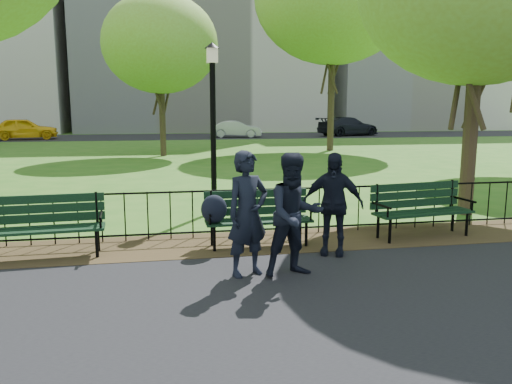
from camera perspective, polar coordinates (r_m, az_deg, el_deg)
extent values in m
plane|color=#2D641A|center=(7.58, 4.46, -8.69)|extent=(120.00, 120.00, 0.00)
cube|color=#332715|center=(8.98, 2.00, -5.66)|extent=(60.00, 1.60, 0.01)
cube|color=black|center=(42.06, -7.92, 6.31)|extent=(70.00, 9.00, 0.01)
cylinder|color=black|center=(9.27, 1.36, 0.31)|extent=(24.00, 0.04, 0.04)
cylinder|color=black|center=(9.42, 1.34, -4.25)|extent=(24.00, 0.04, 0.04)
cylinder|color=black|center=(9.35, 1.35, -2.29)|extent=(0.02, 0.02, 0.90)
cube|color=beige|center=(62.36, 17.13, 18.10)|extent=(20.00, 15.00, 24.00)
cube|color=black|center=(8.58, 0.34, -3.32)|extent=(1.84, 0.52, 0.04)
cube|color=black|center=(8.76, -0.01, -0.70)|extent=(1.83, 0.07, 0.46)
cylinder|color=black|center=(8.34, -4.78, -5.36)|extent=(0.05, 0.05, 0.46)
cylinder|color=black|center=(8.66, 5.75, -4.81)|extent=(0.05, 0.05, 0.46)
cylinder|color=black|center=(8.69, -5.06, -4.74)|extent=(0.05, 0.05, 0.46)
cylinder|color=black|center=(9.00, 5.07, -4.25)|extent=(0.05, 0.05, 0.46)
cylinder|color=black|center=(8.41, -5.44, -2.35)|extent=(0.05, 0.57, 0.04)
cylinder|color=black|center=(8.75, 5.89, -1.88)|extent=(0.05, 0.57, 0.04)
ellipsoid|color=black|center=(8.31, -4.82, -1.96)|extent=(0.44, 0.31, 0.48)
cube|color=black|center=(8.58, -23.27, -3.99)|extent=(1.94, 0.64, 0.04)
cube|color=black|center=(8.78, -23.16, -1.26)|extent=(1.90, 0.18, 0.48)
cylinder|color=black|center=(8.37, -17.74, -5.68)|extent=(0.05, 0.05, 0.48)
cylinder|color=black|center=(8.74, -17.61, -5.03)|extent=(0.05, 0.05, 0.48)
cylinder|color=black|center=(8.45, -17.32, -2.52)|extent=(0.09, 0.59, 0.04)
cube|color=black|center=(9.66, 18.60, -2.25)|extent=(1.96, 0.77, 0.04)
cube|color=black|center=(9.81, 17.75, 0.15)|extent=(1.90, 0.30, 0.48)
cylinder|color=black|center=(9.09, 15.05, -4.34)|extent=(0.05, 0.05, 0.48)
cylinder|color=black|center=(10.08, 22.95, -3.41)|extent=(0.05, 0.05, 0.48)
cylinder|color=black|center=(9.40, 13.77, -3.83)|extent=(0.05, 0.05, 0.48)
cylinder|color=black|center=(10.36, 21.56, -2.99)|extent=(0.05, 0.05, 0.48)
cylinder|color=black|center=(9.11, 14.12, -1.50)|extent=(0.12, 0.59, 0.04)
cylinder|color=black|center=(10.19, 22.72, -0.80)|extent=(0.12, 0.59, 0.04)
cylinder|color=black|center=(11.54, -4.79, -1.87)|extent=(0.30, 0.30, 0.17)
cylinder|color=black|center=(11.33, -4.90, 6.16)|extent=(0.13, 0.13, 3.40)
cube|color=beige|center=(11.37, -5.04, 15.29)|extent=(0.23, 0.23, 0.32)
cone|color=black|center=(11.39, -5.05, 16.36)|extent=(0.34, 0.34, 0.13)
cylinder|color=#2D2116|center=(12.08, 23.22, 4.91)|extent=(0.33, 0.33, 3.10)
cylinder|color=#2D2116|center=(25.29, -10.63, 7.83)|extent=(0.31, 0.31, 3.32)
ellipsoid|color=olive|center=(25.46, -10.90, 16.30)|extent=(5.59, 5.59, 4.75)
cylinder|color=#2D2116|center=(28.33, 8.57, 9.87)|extent=(0.36, 0.36, 5.09)
imported|color=black|center=(7.02, -0.97, -2.51)|extent=(0.76, 0.64, 1.78)
imported|color=black|center=(7.03, 4.45, -2.63)|extent=(0.91, 0.58, 1.76)
imported|color=black|center=(8.14, 8.76, -1.34)|extent=(1.06, 0.77, 1.67)
imported|color=yellow|center=(41.34, -24.99, 6.57)|extent=(5.03, 2.89, 1.61)
imported|color=#AEB1B6|center=(40.25, -2.26, 7.20)|extent=(4.21, 2.03, 1.33)
imported|color=black|center=(43.41, 10.48, 7.39)|extent=(5.84, 3.57, 1.58)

